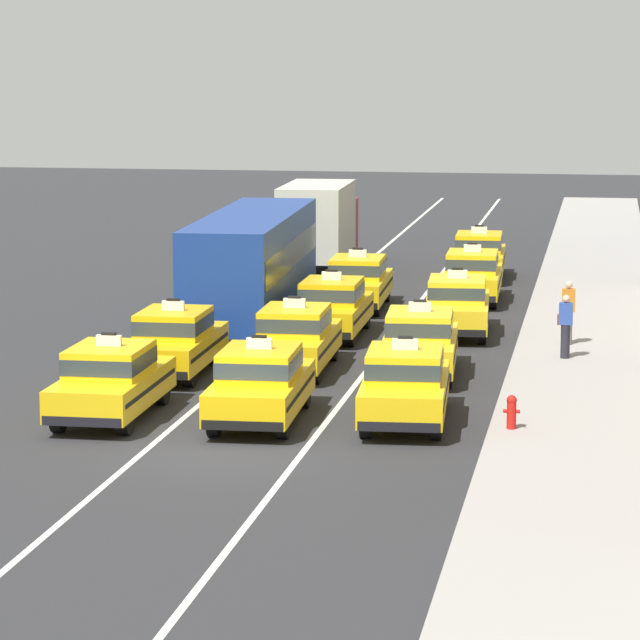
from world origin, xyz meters
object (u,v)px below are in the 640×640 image
Objects in this scene: bus_left_third at (252,260)px; taxi_right_fifth at (479,255)px; box_truck_left_fourth at (319,222)px; taxi_right_fourth at (472,275)px; taxi_right_third at (457,305)px; pedestrian_mid_block at (568,313)px; taxi_center_fourth at (358,281)px; taxi_right_second at (420,342)px; fire_hydrant at (512,410)px; taxi_left_nearest at (111,380)px; taxi_center_third at (332,307)px; pedestrian_near_crosswalk at (566,326)px; taxi_right_nearest at (405,384)px; taxi_center_second at (295,337)px; taxi_center_nearest at (260,383)px; taxi_left_second at (175,340)px.

bus_left_third is 2.45× the size of taxi_right_fifth.
box_truck_left_fourth is 1.53× the size of taxi_right_fourth.
taxi_right_third is 3.73m from pedestrian_mid_block.
box_truck_left_fourth reaches higher than taxi_center_fourth.
bus_left_third is 11.73m from box_truck_left_fourth.
taxi_right_second is 1.00× the size of taxi_right_third.
fire_hydrant is at bearing -58.35° from bus_left_third.
taxi_center_fourth is at bearing 79.84° from taxi_left_nearest.
taxi_center_fourth is at bearing 106.81° from taxi_right_second.
taxi_right_fifth reaches higher than pedestrian_mid_block.
taxi_center_third is at bearing -89.17° from taxi_center_fourth.
taxi_left_nearest reaches higher than pedestrian_mid_block.
taxi_center_fourth is at bearing 137.28° from pedestrian_mid_block.
bus_left_third is 6.76× the size of pedestrian_near_crosswalk.
taxi_center_third is 12.76m from fire_hydrant.
taxi_center_third is at bearing 107.88° from taxi_right_nearest.
taxi_center_third is 8.14m from taxi_right_fourth.
taxi_left_nearest is at bearing -105.17° from taxi_center_third.
taxi_center_second is at bearing 63.81° from taxi_left_nearest.
bus_left_third is 2.43× the size of taxi_right_nearest.
taxi_right_fourth is (3.46, 12.60, 0.00)m from taxi_center_second.
pedestrian_mid_block is at bearing -75.77° from taxi_right_fifth.
fire_hydrant is at bearing -96.09° from pedestrian_near_crosswalk.
box_truck_left_fourth is 14.88m from taxi_center_third.
taxi_center_second is at bearing 93.41° from taxi_center_nearest.
taxi_right_second is at bearing -0.96° from taxi_center_second.
taxi_left_nearest is 11.68m from taxi_center_third.
pedestrian_mid_block is (3.27, 9.68, 0.15)m from taxi_right_nearest.
taxi_right_fourth is at bearing 90.86° from taxi_right_third.
bus_left_third is at bearing 103.12° from taxi_center_nearest.
taxi_center_nearest and taxi_center_second have the same top height.
taxi_right_nearest is at bearing 161.84° from fire_hydrant.
fire_hydrant is (2.63, -24.35, -0.33)m from taxi_right_fifth.
taxi_left_second is (0.07, 5.11, 0.00)m from taxi_left_nearest.
bus_left_third is 6.47× the size of pedestrian_mid_block.
bus_left_third is at bearing 136.34° from taxi_center_third.
taxi_left_second is at bearing -90.06° from box_truck_left_fourth.
box_truck_left_fourth is 18.24m from pedestrian_mid_block.
taxi_center_nearest is 11.99m from pedestrian_mid_block.
box_truck_left_fourth is 9.64× the size of fire_hydrant.
taxi_center_second is (2.89, -19.76, -0.90)m from box_truck_left_fourth.
taxi_right_nearest is at bearing -75.77° from box_truck_left_fourth.
taxi_left_nearest is 14.23m from pedestrian_mid_block.
taxi_right_third is (6.45, -13.55, -0.90)m from box_truck_left_fourth.
pedestrian_mid_block is at bearing 46.77° from taxi_left_nearest.
taxi_center_fourth and taxi_right_second have the same top height.
taxi_right_fifth is (3.16, 12.99, 0.00)m from taxi_center_third.
taxi_center_second is (2.98, 6.06, 0.00)m from taxi_left_nearest.
bus_left_third reaches higher than fire_hydrant.
pedestrian_near_crosswalk is at bearing 83.91° from fire_hydrant.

